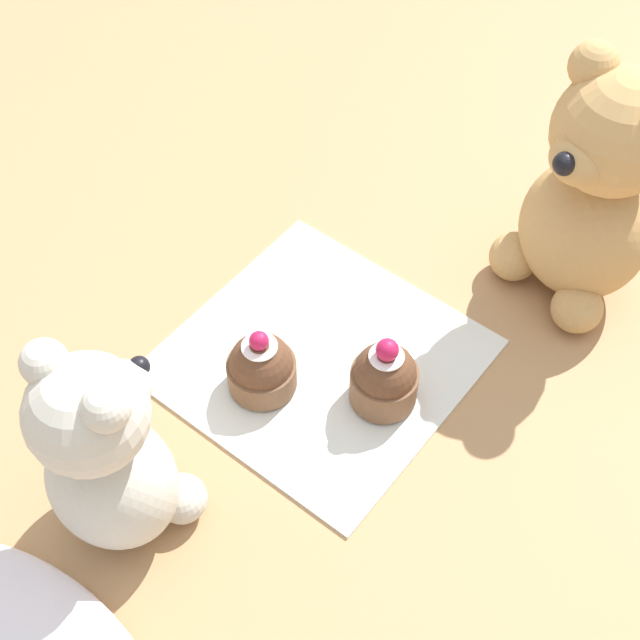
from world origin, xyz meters
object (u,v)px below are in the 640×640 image
Objects in this scene: teddy_bear_tan at (593,194)px; cupcake_near_tan_bear at (388,374)px; cupcake_near_cream_bear at (261,367)px; teddy_bear_cream at (107,456)px.

teddy_bear_tan is 0.23m from cupcake_near_tan_bear.
teddy_bear_tan is at bearing -118.56° from cupcake_near_cream_bear.
cupcake_near_tan_bear is (-0.09, -0.21, -0.06)m from teddy_bear_cream.
teddy_bear_cream is 0.16m from cupcake_near_cream_bear.
teddy_bear_tan is at bearing -110.26° from teddy_bear_cream.
cupcake_near_cream_bear is (-0.01, -0.15, -0.06)m from teddy_bear_cream.
cupcake_near_tan_bear is (0.06, 0.21, -0.08)m from teddy_bear_tan.
cupcake_near_tan_bear is at bearing -91.39° from teddy_bear_tan.
teddy_bear_cream is 0.44m from teddy_bear_tan.
teddy_bear_cream is 0.24m from cupcake_near_tan_bear.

